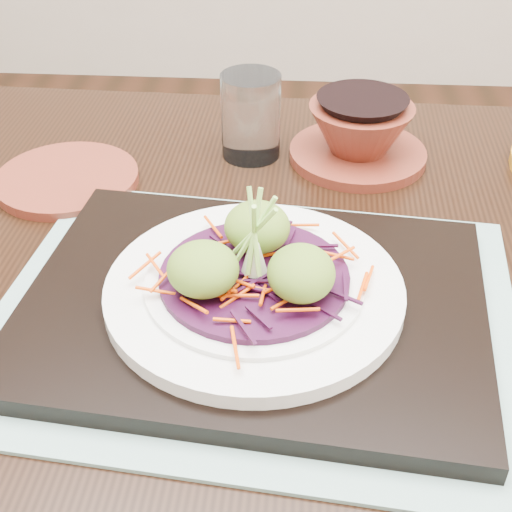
# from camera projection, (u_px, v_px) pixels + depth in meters

# --- Properties ---
(dining_table) EXTENTS (1.14, 0.78, 0.70)m
(dining_table) POSITION_uv_depth(u_px,v_px,m) (249.00, 348.00, 0.69)
(dining_table) COLOR black
(dining_table) RESTS_ON ground
(placemat) EXTENTS (0.45, 0.37, 0.00)m
(placemat) POSITION_uv_depth(u_px,v_px,m) (254.00, 314.00, 0.58)
(placemat) COLOR #83A99A
(placemat) RESTS_ON dining_table
(serving_tray) EXTENTS (0.39, 0.31, 0.02)m
(serving_tray) POSITION_uv_depth(u_px,v_px,m) (254.00, 304.00, 0.58)
(serving_tray) COLOR black
(serving_tray) RESTS_ON placemat
(white_plate) EXTENTS (0.24, 0.24, 0.02)m
(white_plate) POSITION_uv_depth(u_px,v_px,m) (254.00, 289.00, 0.57)
(white_plate) COLOR white
(white_plate) RESTS_ON serving_tray
(cabbage_bed) EXTENTS (0.15, 0.15, 0.01)m
(cabbage_bed) POSITION_uv_depth(u_px,v_px,m) (254.00, 277.00, 0.56)
(cabbage_bed) COLOR #360A2A
(cabbage_bed) RESTS_ON white_plate
(carrot_julienne) EXTENTS (0.18, 0.18, 0.01)m
(carrot_julienne) POSITION_uv_depth(u_px,v_px,m) (254.00, 270.00, 0.56)
(carrot_julienne) COLOR #E74504
(carrot_julienne) RESTS_ON cabbage_bed
(guacamole_scoops) EXTENTS (0.13, 0.12, 0.04)m
(guacamole_scoops) POSITION_uv_depth(u_px,v_px,m) (254.00, 256.00, 0.55)
(guacamole_scoops) COLOR olive
(guacamole_scoops) RESTS_ON cabbage_bed
(scallion_garnish) EXTENTS (0.06, 0.06, 0.08)m
(scallion_garnish) POSITION_uv_depth(u_px,v_px,m) (254.00, 236.00, 0.54)
(scallion_garnish) COLOR #93CF53
(scallion_garnish) RESTS_ON cabbage_bed
(terracotta_side_plate) EXTENTS (0.20, 0.20, 0.01)m
(terracotta_side_plate) POSITION_uv_depth(u_px,v_px,m) (67.00, 179.00, 0.75)
(terracotta_side_plate) COLOR #5E2216
(terracotta_side_plate) RESTS_ON dining_table
(water_glass) EXTENTS (0.08, 0.08, 0.09)m
(water_glass) POSITION_uv_depth(u_px,v_px,m) (251.00, 116.00, 0.78)
(water_glass) COLOR white
(water_glass) RESTS_ON dining_table
(terracotta_bowl_set) EXTENTS (0.19, 0.19, 0.06)m
(terracotta_bowl_set) POSITION_uv_depth(u_px,v_px,m) (359.00, 136.00, 0.78)
(terracotta_bowl_set) COLOR #5E2216
(terracotta_bowl_set) RESTS_ON dining_table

